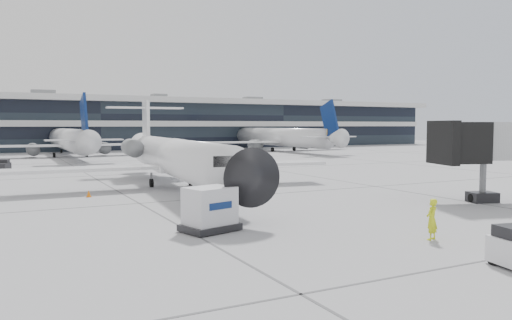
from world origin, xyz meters
TOP-DOWN VIEW (x-y plane):
  - ground at (0.00, 0.00)m, footprint 220.00×220.00m
  - terminal at (0.00, 82.00)m, footprint 170.00×22.00m
  - bg_jet_center at (-8.00, 55.00)m, footprint 32.00×40.00m
  - bg_jet_right at (32.00, 55.00)m, footprint 32.00×40.00m
  - regional_jet at (-5.39, 6.74)m, footprint 26.91×33.61m
  - ramp_worker at (-0.85, -16.51)m, footprint 0.79×0.65m
  - cargo_uld at (-9.07, -10.23)m, footprint 3.02×2.55m
  - traffic_cone at (-12.51, 4.59)m, footprint 0.40×0.40m
  - far_tug at (-17.95, 29.41)m, footprint 1.87×2.40m

SIDE VIEW (x-z plane):
  - ground at x=0.00m, z-range 0.00..0.00m
  - bg_jet_center at x=-8.00m, z-range -4.80..4.80m
  - bg_jet_right at x=32.00m, z-range -4.80..4.80m
  - traffic_cone at x=-12.51m, z-range -0.01..0.49m
  - far_tug at x=-17.95m, z-range -0.07..1.28m
  - ramp_worker at x=-0.85m, z-range 0.00..1.88m
  - cargo_uld at x=-9.07m, z-range 0.01..2.13m
  - regional_jet at x=-5.39m, z-range -1.23..6.53m
  - terminal at x=0.00m, z-range 0.00..10.00m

